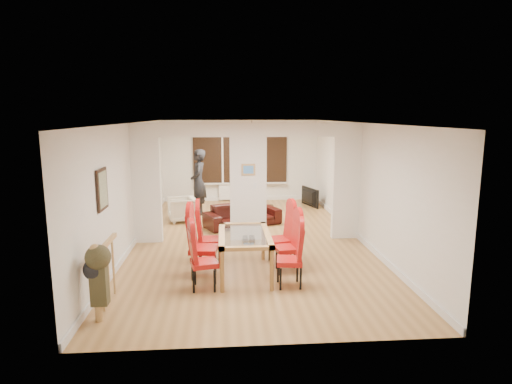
{
  "coord_description": "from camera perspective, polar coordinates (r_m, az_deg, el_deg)",
  "views": [
    {
      "loc": [
        -0.52,
        -9.28,
        2.78
      ],
      "look_at": [
        0.22,
        0.6,
        0.98
      ],
      "focal_mm": 30.0,
      "sensor_mm": 36.0,
      "label": 1
    }
  ],
  "objects": [
    {
      "name": "bowl",
      "position": [
        12.15,
        0.09,
        -1.69
      ],
      "size": [
        0.23,
        0.23,
        0.06
      ],
      "primitive_type": "imported",
      "color": "black",
      "rests_on": "coffee_table"
    },
    {
      "name": "stair_newel",
      "position": [
        6.7,
        -19.26,
        -9.72
      ],
      "size": [
        0.4,
        1.2,
        1.1
      ],
      "primitive_type": null,
      "color": "tan",
      "rests_on": "floor"
    },
    {
      "name": "bottle",
      "position": [
        12.03,
        -0.74,
        -1.28
      ],
      "size": [
        0.07,
        0.07,
        0.27
      ],
      "primitive_type": "cylinder",
      "color": "#143F19",
      "rests_on": "coffee_table"
    },
    {
      "name": "pendant_light",
      "position": [
        12.62,
        -0.56,
        7.46
      ],
      "size": [
        0.36,
        0.36,
        0.36
      ],
      "primitive_type": "sphere",
      "color": "orange",
      "rests_on": "room_walls"
    },
    {
      "name": "dining_chair_rc",
      "position": [
        8.04,
        3.23,
        -5.84
      ],
      "size": [
        0.52,
        0.52,
        1.09
      ],
      "primitive_type": null,
      "rotation": [
        0.0,
        0.0,
        0.22
      ],
      "color": "#A81311",
      "rests_on": "floor"
    },
    {
      "name": "person",
      "position": [
        12.04,
        -7.67,
        1.32
      ],
      "size": [
        0.69,
        0.48,
        1.83
      ],
      "primitive_type": "imported",
      "rotation": [
        0.0,
        0.0,
        -1.51
      ],
      "color": "black",
      "rests_on": "floor"
    },
    {
      "name": "wall_poster",
      "position": [
        7.24,
        -19.83,
        0.33
      ],
      "size": [
        0.04,
        0.52,
        0.67
      ],
      "primitive_type": "cube",
      "color": "gray",
      "rests_on": "room_walls"
    },
    {
      "name": "television",
      "position": [
        13.18,
        6.82,
        -0.67
      ],
      "size": [
        0.98,
        0.42,
        0.57
      ],
      "primitive_type": "imported",
      "rotation": [
        0.0,
        0.0,
        1.88
      ],
      "color": "black",
      "rests_on": "floor"
    },
    {
      "name": "dining_chair_la",
      "position": [
        6.97,
        -6.93,
        -8.75
      ],
      "size": [
        0.49,
        0.49,
        1.02
      ],
      "primitive_type": null,
      "rotation": [
        0.0,
        0.0,
        0.22
      ],
      "color": "#A81311",
      "rests_on": "floor"
    },
    {
      "name": "room_walls",
      "position": [
        9.41,
        -1.06,
        1.27
      ],
      "size": [
        5.0,
        9.0,
        2.6
      ],
      "primitive_type": null,
      "color": "silver",
      "rests_on": "floor"
    },
    {
      "name": "dining_chair_lb",
      "position": [
        7.47,
        -7.0,
        -6.91
      ],
      "size": [
        0.51,
        0.51,
        1.15
      ],
      "primitive_type": null,
      "rotation": [
        0.0,
        0.0,
        -0.12
      ],
      "color": "#A81311",
      "rests_on": "floor"
    },
    {
      "name": "armchair",
      "position": [
        11.42,
        -9.84,
        -2.29
      ],
      "size": [
        0.82,
        0.84,
        0.63
      ],
      "primitive_type": "imported",
      "rotation": [
        0.0,
        0.0,
        -1.33
      ],
      "color": "beige",
      "rests_on": "floor"
    },
    {
      "name": "radiator",
      "position": [
        13.91,
        -2.07,
        0.05
      ],
      "size": [
        1.4,
        0.08,
        0.5
      ],
      "primitive_type": "cube",
      "color": "white",
      "rests_on": "floor"
    },
    {
      "name": "dining_chair_ra",
      "position": [
        7.04,
        4.48,
        -8.54
      ],
      "size": [
        0.45,
        0.45,
        1.01
      ],
      "primitive_type": null,
      "rotation": [
        0.0,
        0.0,
        -0.12
      ],
      "color": "#A81311",
      "rests_on": "floor"
    },
    {
      "name": "divider_wall",
      "position": [
        9.41,
        -1.06,
        1.27
      ],
      "size": [
        5.0,
        0.18,
        2.6
      ],
      "primitive_type": "cube",
      "color": "white",
      "rests_on": "floor"
    },
    {
      "name": "coffee_table",
      "position": [
        12.09,
        0.07,
        -2.43
      ],
      "size": [
        1.01,
        0.58,
        0.22
      ],
      "primitive_type": null,
      "rotation": [
        0.0,
        0.0,
        0.09
      ],
      "color": "black",
      "rests_on": "floor"
    },
    {
      "name": "shoes",
      "position": [
        9.48,
        -1.0,
        -6.38
      ],
      "size": [
        0.26,
        0.28,
        0.11
      ],
      "primitive_type": null,
      "color": "black",
      "rests_on": "floor"
    },
    {
      "name": "pillar_photo",
      "position": [
        9.27,
        -1.03,
        3.01
      ],
      "size": [
        0.3,
        0.03,
        0.25
      ],
      "primitive_type": "cube",
      "color": "#4C8CD8",
      "rests_on": "divider_wall"
    },
    {
      "name": "sofa",
      "position": [
        10.81,
        -1.8,
        -3.07
      ],
      "size": [
        2.04,
        1.48,
        0.56
      ],
      "primitive_type": "imported",
      "rotation": [
        0.0,
        0.0,
        0.43
      ],
      "color": "black",
      "rests_on": "floor"
    },
    {
      "name": "dining_table",
      "position": [
        7.55,
        -1.52,
        -8.27
      ],
      "size": [
        0.89,
        1.58,
        0.74
      ],
      "primitive_type": null,
      "color": "#9F713B",
      "rests_on": "floor"
    },
    {
      "name": "bay_window_blinds",
      "position": [
        13.78,
        -2.11,
        4.99
      ],
      "size": [
        3.0,
        0.08,
        1.8
      ],
      "primitive_type": "cube",
      "color": "black",
      "rests_on": "room_walls"
    },
    {
      "name": "dining_chair_rb",
      "position": [
        7.65,
        4.18,
        -6.95
      ],
      "size": [
        0.47,
        0.47,
        1.02
      ],
      "primitive_type": null,
      "rotation": [
        0.0,
        0.0,
        0.16
      ],
      "color": "#A81311",
      "rests_on": "floor"
    },
    {
      "name": "dining_chair_lc",
      "position": [
        8.04,
        -6.21,
        -5.86
      ],
      "size": [
        0.45,
        0.45,
        1.09
      ],
      "primitive_type": null,
      "rotation": [
        0.0,
        0.0,
        0.02
      ],
      "color": "#A81311",
      "rests_on": "floor"
    },
    {
      "name": "floor",
      "position": [
        9.7,
        -1.03,
        -6.34
      ],
      "size": [
        5.0,
        9.0,
        0.01
      ],
      "primitive_type": "cube",
      "color": "#A47742",
      "rests_on": "ground"
    }
  ]
}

